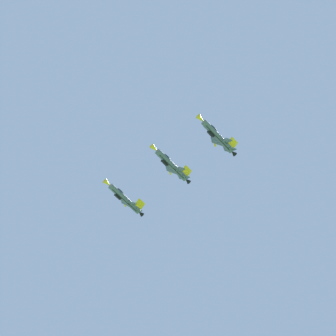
% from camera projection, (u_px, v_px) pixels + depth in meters
% --- Properties ---
extents(fighter_jet_lead, '(13.04, 11.54, 7.89)m').
position_uv_depth(fighter_jet_lead, '(217.00, 136.00, 166.04)').
color(fighter_jet_lead, '#4C5666').
extents(fighter_jet_left_wing, '(12.99, 11.54, 7.64)m').
position_uv_depth(fighter_jet_left_wing, '(171.00, 165.00, 170.63)').
color(fighter_jet_left_wing, '#4C5666').
extents(fighter_jet_right_wing, '(13.03, 11.54, 7.83)m').
position_uv_depth(fighter_jet_right_wing, '(124.00, 198.00, 176.65)').
color(fighter_jet_right_wing, '#4C5666').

